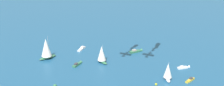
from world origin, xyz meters
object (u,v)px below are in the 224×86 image
object	(u,v)px
motorboat_ahead	(136,51)
motorboat_outer_ring_c	(190,80)
motorboat_outer_ring_a	(184,67)
sailboat_outer_ring_d	(46,49)
sailboat_mid_cluster	(102,54)
marker_buoy	(156,84)
sailboat_outer_ring_b	(168,71)
motorboat_near_centre	(81,49)
motorboat_inshore	(78,64)

from	to	relation	value
motorboat_ahead	motorboat_outer_ring_c	distance (m)	45.00
motorboat_outer_ring_a	sailboat_outer_ring_d	size ratio (longest dim) A/B	0.50
sailboat_mid_cluster	motorboat_ahead	bearing A→B (deg)	-162.40
motorboat_outer_ring_c	marker_buoy	size ratio (longest dim) A/B	3.14
motorboat_outer_ring_a	sailboat_outer_ring_d	distance (m)	78.84
sailboat_outer_ring_b	sailboat_outer_ring_d	world-z (taller)	sailboat_outer_ring_d
sailboat_outer_ring_b	motorboat_near_centre	bearing A→B (deg)	-57.79
motorboat_inshore	motorboat_outer_ring_c	xyz separation A→B (m)	(-49.77, 36.59, -0.06)
motorboat_ahead	motorboat_outer_ring_c	bearing A→B (deg)	104.68
sailboat_outer_ring_b	motorboat_outer_ring_c	size ratio (longest dim) A/B	1.54
motorboat_inshore	sailboat_outer_ring_d	xyz separation A→B (m)	(15.05, -14.08, 5.77)
sailboat_mid_cluster	sailboat_outer_ring_d	distance (m)	32.62
motorboat_inshore	sailboat_outer_ring_b	world-z (taller)	sailboat_outer_ring_b
motorboat_near_centre	motorboat_inshore	size ratio (longest dim) A/B	1.05
motorboat_outer_ring_a	sailboat_outer_ring_b	world-z (taller)	sailboat_outer_ring_b
sailboat_outer_ring_d	marker_buoy	size ratio (longest dim) A/B	6.62
motorboat_inshore	motorboat_outer_ring_c	distance (m)	61.77
sailboat_outer_ring_d	marker_buoy	world-z (taller)	sailboat_outer_ring_d
motorboat_near_centre	motorboat_ahead	size ratio (longest dim) A/B	0.83
motorboat_ahead	sailboat_mid_cluster	xyz separation A→B (m)	(24.42, 7.75, 4.45)
motorboat_outer_ring_a	sailboat_outer_ring_b	distance (m)	17.69
motorboat_ahead	marker_buoy	world-z (taller)	marker_buoy
motorboat_outer_ring_c	sailboat_outer_ring_b	bearing A→B (deg)	-28.21
motorboat_ahead	sailboat_outer_ring_b	bearing A→B (deg)	92.34
motorboat_inshore	motorboat_outer_ring_c	size ratio (longest dim) A/B	1.01
motorboat_inshore	motorboat_outer_ring_a	size ratio (longest dim) A/B	0.96
motorboat_outer_ring_a	motorboat_inshore	bearing A→B (deg)	-22.26
sailboat_mid_cluster	motorboat_outer_ring_a	size ratio (longest dim) A/B	1.60
motorboat_outer_ring_a	sailboat_outer_ring_d	xyz separation A→B (m)	(69.67, -36.45, 5.80)
motorboat_near_centre	sailboat_outer_ring_d	size ratio (longest dim) A/B	0.51
motorboat_near_centre	marker_buoy	size ratio (longest dim) A/B	3.34
motorboat_ahead	sailboat_mid_cluster	bearing A→B (deg)	17.60
motorboat_outer_ring_a	motorboat_outer_ring_c	world-z (taller)	motorboat_outer_ring_a
motorboat_outer_ring_a	sailboat_outer_ring_b	size ratio (longest dim) A/B	0.69
motorboat_ahead	motorboat_outer_ring_c	world-z (taller)	motorboat_ahead
sailboat_outer_ring_b	marker_buoy	world-z (taller)	sailboat_outer_ring_b
motorboat_near_centre	motorboat_outer_ring_c	size ratio (longest dim) A/B	1.07
sailboat_outer_ring_b	sailboat_mid_cluster	bearing A→B (deg)	-49.57
motorboat_ahead	marker_buoy	distance (m)	42.21
motorboat_inshore	marker_buoy	size ratio (longest dim) A/B	3.17
sailboat_outer_ring_d	motorboat_ahead	bearing A→B (deg)	172.38
motorboat_near_centre	sailboat_outer_ring_b	size ratio (longest dim) A/B	0.69
motorboat_inshore	motorboat_outer_ring_c	bearing A→B (deg)	143.67
sailboat_outer_ring_b	sailboat_outer_ring_d	size ratio (longest dim) A/B	0.73
motorboat_inshore	motorboat_ahead	distance (m)	38.98
motorboat_near_centre	motorboat_outer_ring_a	distance (m)	64.25
motorboat_ahead	motorboat_outer_ring_a	distance (m)	33.51
motorboat_near_centre	motorboat_outer_ring_a	bearing A→B (deg)	137.75
motorboat_outer_ring_a	marker_buoy	size ratio (longest dim) A/B	3.32
motorboat_outer_ring_c	sailboat_outer_ring_d	bearing A→B (deg)	-38.02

